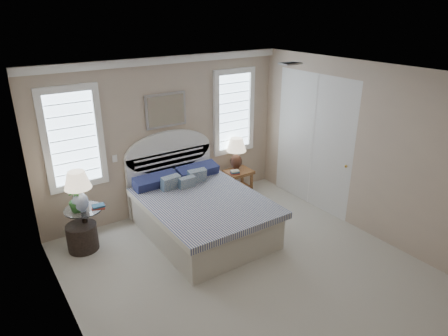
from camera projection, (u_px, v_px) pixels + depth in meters
floor at (253, 276)px, 5.48m from camera, size 4.50×5.00×0.01m
ceiling at (260, 78)px, 4.46m from camera, size 4.50×5.00×0.01m
wall_back at (167, 137)px, 6.89m from camera, size 4.50×0.02×2.70m
wall_left at (71, 243)px, 3.80m from camera, size 0.02×5.00×2.70m
wall_right at (371, 153)px, 6.14m from camera, size 0.02×5.00×2.70m
crown_molding at (163, 60)px, 6.37m from camera, size 4.50×0.08×0.12m
hvac_vent at (290, 63)px, 5.70m from camera, size 0.30×0.20×0.02m
switch_plate at (115, 159)px, 6.46m from camera, size 0.08×0.01×0.12m
window_left at (73, 139)px, 5.98m from camera, size 0.90×0.06×1.60m
window_right at (233, 112)px, 7.51m from camera, size 0.90×0.06×1.60m
painting at (166, 110)px, 6.68m from camera, size 0.74×0.04×0.58m
closet_door at (313, 142)px, 7.10m from camera, size 0.02×1.80×2.40m
bed at (199, 210)px, 6.45m from camera, size 1.72×2.28×1.47m
side_table_left at (85, 223)px, 6.05m from camera, size 0.56×0.56×0.63m
nightstand_right at (239, 178)px, 7.66m from camera, size 0.50×0.40×0.53m
floor_pot at (82, 237)px, 6.02m from camera, size 0.54×0.54×0.41m
lamp_left at (78, 187)px, 5.77m from camera, size 0.44×0.44×0.63m
lamp_right at (236, 150)px, 7.59m from camera, size 0.46×0.46×0.61m
potted_plant at (76, 199)px, 5.82m from camera, size 0.23×0.23×0.39m
books_left at (98, 207)px, 5.97m from camera, size 0.22×0.18×0.05m
books_right at (235, 172)px, 7.45m from camera, size 0.19×0.16×0.07m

